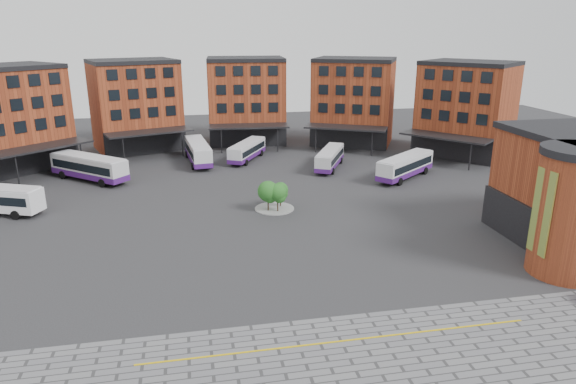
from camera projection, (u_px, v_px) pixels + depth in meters
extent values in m
plane|color=#28282B|center=(275.00, 255.00, 46.00)|extent=(160.00, 160.00, 0.00)
cube|color=gold|center=(341.00, 341.00, 33.28)|extent=(26.00, 0.15, 0.02)
cube|color=#994021|center=(12.00, 120.00, 72.64)|extent=(16.35, 16.13, 14.00)
cube|color=black|center=(35.00, 159.00, 71.39)|extent=(10.00, 9.07, 4.00)
cube|color=black|center=(3.00, 67.00, 70.41)|extent=(16.55, 16.35, 0.60)
cube|color=black|center=(28.00, 107.00, 69.08)|extent=(8.60, 7.77, 8.00)
cube|color=black|center=(42.00, 147.00, 69.44)|extent=(12.61, 11.97, 0.25)
cylinder|color=black|center=(17.00, 171.00, 65.55)|extent=(0.20, 0.20, 4.00)
cylinder|color=black|center=(82.00, 157.00, 72.48)|extent=(0.20, 0.20, 4.00)
cube|color=#994021|center=(136.00, 107.00, 84.47)|extent=(15.55, 13.69, 14.00)
cube|color=black|center=(146.00, 142.00, 82.00)|extent=(12.45, 4.71, 4.00)
cube|color=black|center=(132.00, 61.00, 82.24)|extent=(15.65, 13.97, 0.60)
cube|color=black|center=(143.00, 97.00, 79.64)|extent=(10.87, 3.87, 8.00)
cube|color=black|center=(149.00, 132.00, 79.46)|extent=(13.72, 8.39, 0.25)
cylinder|color=black|center=(124.00, 150.00, 76.41)|extent=(0.20, 0.20, 4.00)
cylinder|color=black|center=(182.00, 144.00, 80.75)|extent=(0.20, 0.20, 4.00)
cube|color=#994021|center=(246.00, 102.00, 90.15)|extent=(13.67, 10.88, 14.00)
cube|color=black|center=(248.00, 135.00, 87.09)|extent=(13.00, 1.41, 4.00)
cube|color=black|center=(245.00, 59.00, 87.92)|extent=(13.69, 11.18, 0.60)
cube|color=black|center=(247.00, 93.00, 84.70)|extent=(11.42, 0.95, 8.00)
cube|color=black|center=(249.00, 126.00, 84.26)|extent=(13.28, 5.30, 0.25)
cylinder|color=black|center=(221.00, 141.00, 82.64)|extent=(0.20, 0.20, 4.00)
cylinder|color=black|center=(278.00, 140.00, 83.70)|extent=(0.20, 0.20, 4.00)
cube|color=#994021|center=(353.00, 103.00, 88.76)|extent=(16.12, 14.81, 14.00)
cube|color=black|center=(348.00, 137.00, 85.85)|extent=(11.81, 6.35, 4.00)
cube|color=black|center=(355.00, 59.00, 86.53)|extent=(16.26, 15.08, 0.60)
cube|color=black|center=(349.00, 94.00, 83.46)|extent=(10.26, 5.33, 8.00)
cube|color=black|center=(346.00, 127.00, 83.08)|extent=(13.58, 9.82, 0.25)
cylinder|color=black|center=(316.00, 140.00, 83.24)|extent=(0.20, 0.20, 4.00)
cylinder|color=black|center=(372.00, 144.00, 80.86)|extent=(0.20, 0.20, 4.00)
cube|color=#994021|center=(466.00, 111.00, 80.53)|extent=(16.02, 16.39, 14.00)
cube|color=black|center=(451.00, 147.00, 78.47)|extent=(8.74, 10.28, 4.00)
cube|color=black|center=(471.00, 63.00, 78.30)|extent=(16.25, 16.58, 0.60)
cube|color=black|center=(455.00, 100.00, 76.12)|extent=(7.47, 8.86, 8.00)
cube|color=black|center=(446.00, 137.00, 76.12)|extent=(11.73, 12.79, 0.25)
cylinder|color=black|center=(411.00, 148.00, 78.12)|extent=(0.20, 0.20, 4.00)
cylinder|color=black|center=(470.00, 157.00, 72.67)|extent=(0.20, 0.20, 4.00)
cube|color=black|center=(521.00, 224.00, 47.70)|extent=(0.40, 12.00, 4.00)
cylinder|color=#994021|center=(573.00, 216.00, 41.19)|extent=(6.00, 6.00, 10.00)
cube|color=orange|center=(542.00, 212.00, 40.51)|extent=(0.12, 2.20, 7.00)
cylinder|color=gray|center=(274.00, 209.00, 57.56)|extent=(4.40, 4.40, 0.12)
cylinder|color=#332114|center=(268.00, 204.00, 56.62)|extent=(0.14, 0.14, 1.67)
sphere|color=#27561C|center=(268.00, 191.00, 56.16)|extent=(2.30, 2.30, 2.30)
sphere|color=#27561C|center=(270.00, 196.00, 56.21)|extent=(1.61, 1.61, 1.61)
cylinder|color=#332114|center=(280.00, 201.00, 58.07)|extent=(0.14, 0.14, 1.45)
sphere|color=#27561C|center=(280.00, 190.00, 57.67)|extent=(1.75, 1.75, 1.75)
sphere|color=#27561C|center=(282.00, 194.00, 57.70)|extent=(1.22, 1.22, 1.22)
cylinder|color=#332114|center=(278.00, 205.00, 56.44)|extent=(0.14, 0.14, 1.61)
sphere|color=#27561C|center=(278.00, 192.00, 55.99)|extent=(1.96, 1.96, 1.96)
sphere|color=#27561C|center=(280.00, 197.00, 56.04)|extent=(1.37, 1.37, 1.37)
cylinder|color=black|center=(15.00, 215.00, 54.25)|extent=(1.04, 0.66, 1.00)
cylinder|color=black|center=(31.00, 207.00, 56.59)|extent=(1.04, 0.66, 1.00)
cube|color=silver|center=(89.00, 166.00, 67.76)|extent=(10.82, 9.91, 2.67)
cube|color=black|center=(89.00, 165.00, 67.70)|extent=(10.13, 9.33, 1.03)
cube|color=silver|center=(88.00, 156.00, 67.33)|extent=(10.38, 9.52, 0.13)
cube|color=black|center=(60.00, 159.00, 70.48)|extent=(1.61, 1.82, 1.20)
cube|color=#4A1972|center=(90.00, 173.00, 68.05)|extent=(10.87, 9.97, 0.76)
cylinder|color=black|center=(63.00, 175.00, 68.88)|extent=(1.04, 0.96, 1.09)
cylinder|color=black|center=(79.00, 170.00, 71.13)|extent=(1.04, 0.96, 1.09)
cylinder|color=black|center=(102.00, 183.00, 65.24)|extent=(1.04, 0.96, 1.09)
cylinder|color=black|center=(119.00, 178.00, 67.48)|extent=(1.04, 0.96, 1.09)
cube|color=silver|center=(198.00, 151.00, 76.66)|extent=(3.84, 11.70, 2.56)
cube|color=black|center=(198.00, 150.00, 76.61)|extent=(3.80, 10.79, 0.99)
cube|color=silver|center=(197.00, 142.00, 76.26)|extent=(3.69, 11.23, 0.13)
cube|color=black|center=(193.00, 142.00, 81.72)|extent=(2.22, 0.36, 1.15)
cube|color=#4A1972|center=(198.00, 157.00, 76.94)|extent=(3.88, 11.74, 0.73)
cylinder|color=black|center=(187.00, 155.00, 80.04)|extent=(0.42, 1.07, 1.04)
cylinder|color=black|center=(204.00, 153.00, 80.78)|extent=(0.42, 1.07, 1.04)
cylinder|color=black|center=(193.00, 166.00, 73.36)|extent=(0.42, 1.07, 1.04)
cylinder|color=black|center=(211.00, 165.00, 74.10)|extent=(0.42, 1.07, 1.04)
cube|color=silver|center=(247.00, 150.00, 78.44)|extent=(6.78, 9.82, 2.22)
cube|color=black|center=(247.00, 149.00, 78.39)|extent=(6.45, 9.15, 0.86)
cube|color=silver|center=(247.00, 142.00, 78.08)|extent=(6.51, 9.43, 0.11)
cube|color=black|center=(258.00, 142.00, 82.80)|extent=(1.74, 1.03, 1.00)
cube|color=#4A1972|center=(247.00, 155.00, 78.68)|extent=(6.84, 9.87, 0.63)
cylinder|color=black|center=(248.00, 152.00, 82.01)|extent=(0.67, 0.92, 0.91)
cylinder|color=black|center=(261.00, 153.00, 81.35)|extent=(0.67, 0.92, 0.91)
cylinder|color=black|center=(232.00, 161.00, 76.23)|extent=(0.67, 0.92, 0.91)
cylinder|color=black|center=(246.00, 163.00, 75.57)|extent=(0.67, 0.92, 0.91)
cube|color=silver|center=(330.00, 157.00, 73.89)|extent=(6.51, 9.80, 2.20)
cube|color=black|center=(330.00, 156.00, 73.84)|extent=(6.20, 9.13, 0.85)
cube|color=silver|center=(330.00, 150.00, 73.54)|extent=(6.25, 9.41, 0.11)
cube|color=black|center=(336.00, 149.00, 78.25)|extent=(1.75, 0.98, 0.99)
cube|color=#4A1972|center=(330.00, 163.00, 74.13)|extent=(6.56, 9.86, 0.63)
cylinder|color=black|center=(327.00, 159.00, 77.43)|extent=(0.65, 0.92, 0.90)
cylinder|color=black|center=(341.00, 160.00, 76.83)|extent=(0.65, 0.92, 0.90)
cylinder|color=black|center=(317.00, 170.00, 71.65)|extent=(0.65, 0.92, 0.90)
cylinder|color=black|center=(333.00, 171.00, 71.06)|extent=(0.65, 0.92, 0.90)
cube|color=white|center=(405.00, 165.00, 68.97)|extent=(10.23, 8.75, 2.45)
cube|color=black|center=(405.00, 164.00, 68.92)|extent=(9.57, 8.26, 0.95)
cube|color=silver|center=(406.00, 156.00, 68.58)|extent=(9.82, 8.40, 0.12)
cube|color=black|center=(424.00, 156.00, 72.79)|extent=(1.40, 1.75, 1.10)
cube|color=#4A1972|center=(405.00, 171.00, 69.24)|extent=(10.29, 8.81, 0.70)
cylinder|color=black|center=(409.00, 168.00, 72.68)|extent=(0.97, 0.85, 1.00)
cylinder|color=black|center=(425.00, 171.00, 71.11)|extent=(0.97, 0.85, 1.00)
cylinder|color=black|center=(383.00, 178.00, 67.61)|extent=(0.97, 0.85, 1.00)
cylinder|color=black|center=(400.00, 182.00, 66.04)|extent=(0.97, 0.85, 1.00)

